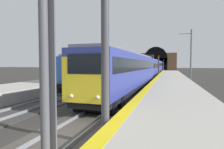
% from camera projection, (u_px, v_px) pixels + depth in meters
% --- Properties ---
extents(ground_plane, '(320.00, 320.00, 0.00)m').
position_uv_depth(ground_plane, '(61.00, 140.00, 7.41)').
color(ground_plane, '#302D2B').
extents(platform_right, '(112.00, 4.49, 1.01)m').
position_uv_depth(platform_right, '(179.00, 140.00, 6.18)').
color(platform_right, '#ADA89E').
rests_on(platform_right, ground_plane).
extents(platform_right_edge_strip, '(112.00, 0.50, 0.01)m').
position_uv_depth(platform_right_edge_strip, '(118.00, 119.00, 6.72)').
color(platform_right_edge_strip, yellow).
rests_on(platform_right_edge_strip, platform_right).
extents(track_main_line, '(160.00, 3.06, 0.21)m').
position_uv_depth(track_main_line, '(61.00, 139.00, 7.41)').
color(track_main_line, '#423D38').
rests_on(track_main_line, ground_plane).
extents(train_main_approaching, '(64.11, 3.21, 4.90)m').
position_uv_depth(train_main_approaching, '(149.00, 67.00, 40.38)').
color(train_main_approaching, navy).
rests_on(train_main_approaching, ground_plane).
extents(train_adjacent_platform, '(42.30, 3.36, 4.78)m').
position_uv_depth(train_adjacent_platform, '(123.00, 68.00, 38.33)').
color(train_adjacent_platform, '#264C99').
rests_on(train_adjacent_platform, ground_plane).
extents(railway_signal_near, '(0.39, 0.38, 5.75)m').
position_uv_depth(railway_signal_near, '(44.00, 33.00, 3.38)').
color(railway_signal_near, '#4C4C54').
rests_on(railway_signal_near, ground_plane).
extents(railway_signal_mid, '(0.39, 0.38, 4.78)m').
position_uv_depth(railway_signal_mid, '(158.00, 64.00, 40.29)').
color(railway_signal_mid, '#38383D').
rests_on(railway_signal_mid, ground_plane).
extents(railway_signal_far, '(0.39, 0.38, 4.77)m').
position_uv_depth(railway_signal_far, '(164.00, 65.00, 76.65)').
color(railway_signal_far, '#4C4C54').
rests_on(railway_signal_far, ground_plane).
extents(tunnel_portal, '(2.79, 19.90, 11.55)m').
position_uv_depth(tunnel_portal, '(156.00, 62.00, 97.07)').
color(tunnel_portal, brown).
rests_on(tunnel_portal, ground_plane).
extents(catenary_mast_near, '(0.22, 1.85, 7.87)m').
position_uv_depth(catenary_mast_near, '(191.00, 56.00, 27.66)').
color(catenary_mast_near, '#595B60').
rests_on(catenary_mast_near, ground_plane).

